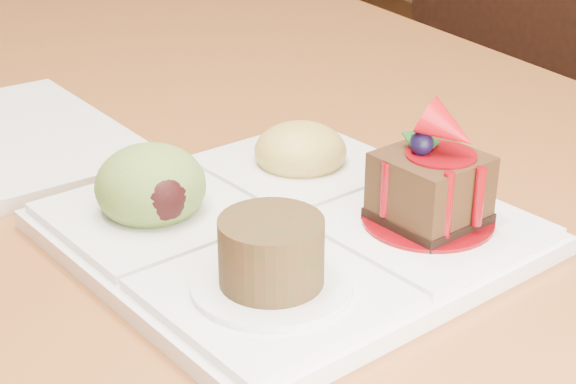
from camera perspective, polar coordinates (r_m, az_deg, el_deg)
name	(u,v)px	position (r m, az deg, el deg)	size (l,w,h in m)	color
dining_table	(32,159)	(0.91, -16.21, 2.08)	(1.00, 1.80, 0.75)	brown
chair_right	(459,96)	(1.58, 10.97, 6.13)	(0.46, 0.46, 0.92)	black
sampler_plate	(282,211)	(0.57, -0.40, -1.22)	(0.31, 0.31, 0.10)	white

